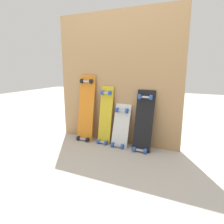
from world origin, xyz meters
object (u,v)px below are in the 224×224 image
(skateboard_white, at_px, (121,128))
(skateboard_black, at_px, (143,124))
(skateboard_orange, at_px, (86,110))
(skateboard_yellow, at_px, (105,118))

(skateboard_white, bearing_deg, skateboard_black, -1.19)
(skateboard_white, bearing_deg, skateboard_orange, 178.26)
(skateboard_white, bearing_deg, skateboard_yellow, 175.44)
(skateboard_black, bearing_deg, skateboard_yellow, 177.34)
(skateboard_yellow, bearing_deg, skateboard_black, -2.66)
(skateboard_black, bearing_deg, skateboard_orange, 178.46)
(skateboard_yellow, height_order, skateboard_white, skateboard_yellow)
(skateboard_yellow, distance_m, skateboard_white, 0.26)
(skateboard_yellow, relative_size, skateboard_black, 1.03)
(skateboard_orange, distance_m, skateboard_black, 0.84)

